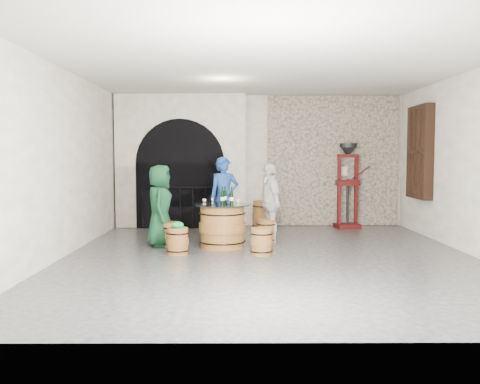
{
  "coord_description": "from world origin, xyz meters",
  "views": [
    {
      "loc": [
        -0.55,
        -8.54,
        1.71
      ],
      "look_at": [
        -0.5,
        0.84,
        1.05
      ],
      "focal_mm": 38.0,
      "sensor_mm": 36.0,
      "label": 1
    }
  ],
  "objects_px": {
    "person_blue": "(224,198)",
    "person_white": "(270,203)",
    "wine_bottle_left": "(222,197)",
    "person_green": "(160,206)",
    "wine_bottle_right": "(225,196)",
    "barrel_table": "(222,226)",
    "barrel_stool_left": "(170,234)",
    "wine_bottle_center": "(231,197)",
    "side_barrel": "(264,215)",
    "barrel_stool_far": "(224,228)",
    "corking_press": "(348,179)",
    "barrel_stool_right": "(266,231)",
    "barrel_stool_near_left": "(178,241)",
    "barrel_stool_near_right": "(261,242)"
  },
  "relations": [
    {
      "from": "person_blue",
      "to": "wine_bottle_left",
      "type": "bearing_deg",
      "value": -107.81
    },
    {
      "from": "corking_press",
      "to": "barrel_stool_near_right",
      "type": "bearing_deg",
      "value": -132.76
    },
    {
      "from": "wine_bottle_right",
      "to": "side_barrel",
      "type": "bearing_deg",
      "value": 68.31
    },
    {
      "from": "barrel_stool_left",
      "to": "person_blue",
      "type": "distance_m",
      "value": 1.53
    },
    {
      "from": "person_white",
      "to": "barrel_stool_near_left",
      "type": "bearing_deg",
      "value": -68.2
    },
    {
      "from": "person_green",
      "to": "wine_bottle_center",
      "type": "xyz_separation_m",
      "value": [
        1.36,
        -0.18,
        0.17
      ]
    },
    {
      "from": "person_green",
      "to": "person_blue",
      "type": "xyz_separation_m",
      "value": [
        1.19,
        0.95,
        0.07
      ]
    },
    {
      "from": "wine_bottle_left",
      "to": "person_blue",
      "type": "bearing_deg",
      "value": 89.67
    },
    {
      "from": "barrel_stool_left",
      "to": "person_white",
      "type": "bearing_deg",
      "value": 13.65
    },
    {
      "from": "barrel_stool_near_left",
      "to": "corking_press",
      "type": "height_order",
      "value": "corking_press"
    },
    {
      "from": "person_white",
      "to": "wine_bottle_center",
      "type": "xyz_separation_m",
      "value": [
        -0.76,
        -0.63,
        0.16
      ]
    },
    {
      "from": "person_green",
      "to": "wine_bottle_right",
      "type": "xyz_separation_m",
      "value": [
        1.23,
        0.05,
        0.17
      ]
    },
    {
      "from": "barrel_stool_near_left",
      "to": "person_blue",
      "type": "relative_size",
      "value": 0.28
    },
    {
      "from": "barrel_stool_near_right",
      "to": "wine_bottle_right",
      "type": "bearing_deg",
      "value": 126.18
    },
    {
      "from": "wine_bottle_left",
      "to": "corking_press",
      "type": "xyz_separation_m",
      "value": [
        2.91,
        2.61,
        0.22
      ]
    },
    {
      "from": "person_green",
      "to": "wine_bottle_center",
      "type": "relative_size",
      "value": 4.77
    },
    {
      "from": "barrel_stool_left",
      "to": "wine_bottle_center",
      "type": "bearing_deg",
      "value": -7.72
    },
    {
      "from": "barrel_stool_right",
      "to": "person_white",
      "type": "relative_size",
      "value": 0.3
    },
    {
      "from": "person_green",
      "to": "side_barrel",
      "type": "xyz_separation_m",
      "value": [
        2.08,
        2.18,
        -0.44
      ]
    },
    {
      "from": "barrel_stool_far",
      "to": "wine_bottle_right",
      "type": "xyz_separation_m",
      "value": [
        0.04,
        -0.83,
        0.72
      ]
    },
    {
      "from": "wine_bottle_left",
      "to": "wine_bottle_right",
      "type": "xyz_separation_m",
      "value": [
        0.04,
        0.19,
        0.0
      ]
    },
    {
      "from": "barrel_stool_left",
      "to": "side_barrel",
      "type": "height_order",
      "value": "side_barrel"
    },
    {
      "from": "wine_bottle_center",
      "to": "wine_bottle_right",
      "type": "distance_m",
      "value": 0.26
    },
    {
      "from": "person_white",
      "to": "wine_bottle_center",
      "type": "height_order",
      "value": "person_white"
    },
    {
      "from": "barrel_stool_far",
      "to": "person_green",
      "type": "bearing_deg",
      "value": -143.71
    },
    {
      "from": "barrel_stool_far",
      "to": "wine_bottle_left",
      "type": "distance_m",
      "value": 1.24
    },
    {
      "from": "barrel_table",
      "to": "barrel_stool_right",
      "type": "height_order",
      "value": "barrel_table"
    },
    {
      "from": "barrel_stool_left",
      "to": "wine_bottle_center",
      "type": "xyz_separation_m",
      "value": [
        1.17,
        -0.16,
        0.72
      ]
    },
    {
      "from": "barrel_stool_near_left",
      "to": "person_white",
      "type": "distance_m",
      "value": 2.16
    },
    {
      "from": "barrel_stool_near_left",
      "to": "side_barrel",
      "type": "height_order",
      "value": "side_barrel"
    },
    {
      "from": "person_white",
      "to": "wine_bottle_left",
      "type": "distance_m",
      "value": 1.11
    },
    {
      "from": "barrel_stool_far",
      "to": "person_white",
      "type": "xyz_separation_m",
      "value": [
        0.92,
        -0.43,
        0.56
      ]
    },
    {
      "from": "barrel_stool_right",
      "to": "wine_bottle_left",
      "type": "height_order",
      "value": "wine_bottle_left"
    },
    {
      "from": "side_barrel",
      "to": "barrel_table",
      "type": "bearing_deg",
      "value": -111.15
    },
    {
      "from": "barrel_stool_right",
      "to": "side_barrel",
      "type": "bearing_deg",
      "value": 88.68
    },
    {
      "from": "barrel_table",
      "to": "barrel_stool_near_left",
      "type": "bearing_deg",
      "value": -139.38
    },
    {
      "from": "barrel_stool_near_left",
      "to": "barrel_stool_far",
      "type": "bearing_deg",
      "value": 65.04
    },
    {
      "from": "barrel_table",
      "to": "barrel_stool_left",
      "type": "relative_size",
      "value": 2.28
    },
    {
      "from": "barrel_stool_left",
      "to": "wine_bottle_right",
      "type": "bearing_deg",
      "value": 3.83
    },
    {
      "from": "barrel_table",
      "to": "side_barrel",
      "type": "bearing_deg",
      "value": 68.85
    },
    {
      "from": "person_blue",
      "to": "corking_press",
      "type": "distance_m",
      "value": 3.29
    },
    {
      "from": "person_blue",
      "to": "person_white",
      "type": "xyz_separation_m",
      "value": [
        0.92,
        -0.5,
        -0.06
      ]
    },
    {
      "from": "barrel_table",
      "to": "barrel_stool_near_left",
      "type": "height_order",
      "value": "barrel_table"
    },
    {
      "from": "person_green",
      "to": "wine_bottle_center",
      "type": "height_order",
      "value": "person_green"
    },
    {
      "from": "wine_bottle_right",
      "to": "corking_press",
      "type": "relative_size",
      "value": 0.16
    },
    {
      "from": "barrel_stool_far",
      "to": "barrel_stool_near_right",
      "type": "bearing_deg",
      "value": -68.14
    },
    {
      "from": "wine_bottle_center",
      "to": "corking_press",
      "type": "distance_m",
      "value": 3.82
    },
    {
      "from": "corking_press",
      "to": "barrel_stool_far",
      "type": "bearing_deg",
      "value": -160.27
    },
    {
      "from": "wine_bottle_center",
      "to": "side_barrel",
      "type": "bearing_deg",
      "value": 73.02
    },
    {
      "from": "barrel_stool_near_left",
      "to": "person_green",
      "type": "height_order",
      "value": "person_green"
    }
  ]
}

